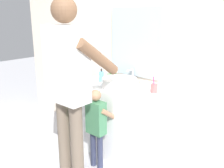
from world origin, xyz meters
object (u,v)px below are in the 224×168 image
(soap_bottle, at_px, (101,76))
(child_toddler, at_px, (97,122))
(adult_parent, at_px, (69,76))
(toothbrush_cup, at_px, (154,88))

(soap_bottle, distance_m, child_toddler, 0.66)
(child_toddler, bearing_deg, adult_parent, -110.41)
(toothbrush_cup, bearing_deg, soap_bottle, -176.77)
(child_toddler, xyz_separation_m, adult_parent, (-0.10, -0.27, 0.55))
(child_toddler, distance_m, adult_parent, 0.62)
(toothbrush_cup, height_order, soap_bottle, toothbrush_cup)
(soap_bottle, bearing_deg, child_toddler, -52.71)
(toothbrush_cup, xyz_separation_m, adult_parent, (-0.50, -0.74, 0.19))
(soap_bottle, xyz_separation_m, adult_parent, (0.23, -0.70, 0.18))
(child_toddler, bearing_deg, toothbrush_cup, 50.01)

